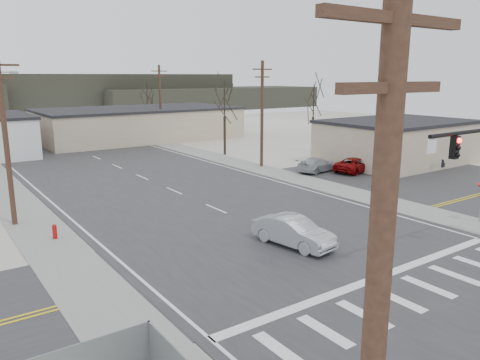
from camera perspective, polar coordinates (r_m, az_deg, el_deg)
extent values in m
plane|color=silver|center=(24.88, 6.99, -7.77)|extent=(140.00, 140.00, 0.00)
cube|color=#28292B|center=(36.88, -8.75, -1.02)|extent=(18.00, 110.00, 0.05)
cube|color=#28292B|center=(24.87, 6.99, -7.73)|extent=(90.00, 10.00, 0.04)
cube|color=#28292B|center=(43.49, 21.49, 0.31)|extent=(18.00, 20.00, 0.03)
cube|color=gray|center=(38.55, -26.45, -1.62)|extent=(3.00, 90.00, 0.06)
cube|color=gray|center=(46.41, 0.24, 1.94)|extent=(3.00, 90.00, 0.06)
cube|color=black|center=(22.21, 24.69, 3.63)|extent=(0.32, 0.30, 1.00)
sphere|color=#FF0C05|center=(22.09, 25.15, 4.39)|extent=(0.22, 0.22, 0.22)
cube|color=silver|center=(20.75, 22.34, 3.84)|extent=(0.60, 0.04, 0.60)
cylinder|color=#A50C0C|center=(27.12, -21.64, -6.07)|extent=(0.24, 0.24, 0.70)
sphere|color=#A50C0C|center=(27.00, -21.71, -5.27)|extent=(0.24, 0.24, 0.24)
cube|color=#BAAB8E|center=(66.75, -12.26, 6.63)|extent=(26.00, 14.00, 4.00)
cube|color=black|center=(66.57, -12.34, 8.47)|extent=(26.30, 14.30, 0.30)
cube|color=#BAAB8E|center=(49.78, 18.51, 4.31)|extent=(14.00, 10.00, 4.00)
cube|color=black|center=(49.54, 18.69, 6.77)|extent=(14.30, 10.30, 0.30)
cube|color=#492F22|center=(5.36, 18.55, 18.15)|extent=(2.20, 0.12, 0.12)
cube|color=#492F22|center=(5.33, 18.02, 10.67)|extent=(1.60, 0.12, 0.12)
cylinder|color=#492F22|center=(29.76, -26.64, 4.28)|extent=(0.30, 0.30, 10.00)
cylinder|color=#492F22|center=(44.68, 2.69, 7.94)|extent=(0.30, 0.30, 10.00)
cube|color=#492F22|center=(44.54, 2.75, 13.34)|extent=(2.20, 0.12, 0.12)
cube|color=#492F22|center=(44.53, 2.74, 12.44)|extent=(1.60, 0.12, 0.12)
cylinder|color=#492F22|center=(63.49, -9.69, 9.16)|extent=(0.30, 0.30, 10.00)
cube|color=#492F22|center=(63.38, -9.83, 12.95)|extent=(2.20, 0.12, 0.12)
cube|color=#492F22|center=(63.38, -9.81, 12.32)|extent=(1.60, 0.12, 0.12)
cube|color=gray|center=(39.80, -25.86, 11.71)|extent=(0.60, 0.25, 0.18)
cylinder|color=#30251D|center=(52.04, -1.87, 5.43)|extent=(0.28, 0.28, 4.25)
cylinder|color=#30251D|center=(51.71, -1.90, 9.64)|extent=(0.14, 0.14, 4.25)
cylinder|color=#30251D|center=(76.04, -11.14, 7.38)|extent=(0.28, 0.28, 4.00)
cylinder|color=#30251D|center=(75.81, -11.26, 10.09)|extent=(0.14, 0.14, 4.00)
cylinder|color=#30251D|center=(54.84, 8.83, 5.52)|extent=(0.28, 0.28, 4.00)
cylinder|color=#30251D|center=(54.52, 8.96, 9.28)|extent=(0.14, 0.14, 4.00)
cube|color=#333026|center=(117.40, -20.14, 9.84)|extent=(80.00, 18.00, 9.00)
cube|color=#333026|center=(125.91, -3.58, 9.91)|extent=(60.00, 18.00, 5.50)
imported|color=#91979B|center=(24.33, 6.52, -6.24)|extent=(2.33, 4.75, 1.50)
imported|color=black|center=(61.40, -15.32, 4.78)|extent=(2.75, 4.99, 1.37)
imported|color=black|center=(68.68, -26.28, 4.72)|extent=(2.30, 4.30, 1.39)
imported|color=#780607|center=(43.87, 13.91, 1.82)|extent=(5.02, 2.97, 1.31)
imported|color=black|center=(46.78, 20.69, 2.24)|extent=(5.30, 3.41, 1.65)
imported|color=#999FA3|center=(43.22, 9.44, 1.85)|extent=(4.68, 2.44, 1.30)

